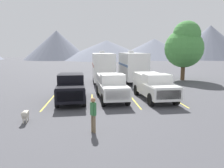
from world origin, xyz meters
TOP-DOWN VIEW (x-y plane):
  - ground_plane at (0.00, 0.00)m, footprint 240.00×240.00m
  - pickup_truck_a at (-3.30, 0.08)m, footprint 2.49×5.96m
  - pickup_truck_b at (-0.11, 0.15)m, footprint 2.39×5.81m
  - pickup_truck_c at (3.36, -0.02)m, footprint 2.53×5.91m
  - lot_stripe_a at (-5.03, -0.39)m, footprint 0.12×5.50m
  - lot_stripe_b at (-1.68, -0.39)m, footprint 0.12×5.50m
  - lot_stripe_c at (1.68, -0.39)m, footprint 0.12×5.50m
  - lot_stripe_d at (5.03, -0.39)m, footprint 0.12×5.50m
  - camper_trailer_a at (-0.39, 9.42)m, footprint 2.53×8.82m
  - camper_trailer_b at (3.32, 9.55)m, footprint 2.65×8.46m
  - person_a at (-1.57, -7.06)m, footprint 0.31×0.34m
  - dog at (-5.33, -5.26)m, footprint 0.37×1.04m
  - tree_a at (10.54, 11.12)m, footprint 5.07×5.07m
  - mountain_ridge at (-3.25, 80.68)m, footprint 151.30×43.50m

SIDE VIEW (x-z plane):
  - ground_plane at x=0.00m, z-range 0.00..0.00m
  - lot_stripe_a at x=-5.03m, z-range 0.00..0.01m
  - lot_stripe_b at x=-1.68m, z-range 0.00..0.01m
  - lot_stripe_c at x=1.68m, z-range 0.00..0.01m
  - lot_stripe_d at x=5.03m, z-range 0.00..0.01m
  - dog at x=-5.33m, z-range 0.11..0.81m
  - person_a at x=-1.57m, z-range 0.13..1.87m
  - pickup_truck_b at x=-0.11m, z-range 0.05..2.20m
  - pickup_truck_a at x=-3.30m, z-range 0.06..2.24m
  - pickup_truck_c at x=3.36m, z-range 0.09..2.22m
  - camper_trailer_a at x=-0.39m, z-range 0.10..4.01m
  - camper_trailer_b at x=3.32m, z-range 0.10..4.05m
  - tree_a at x=10.54m, z-range 0.78..8.55m
  - mountain_ridge at x=-3.25m, z-range -1.59..13.59m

